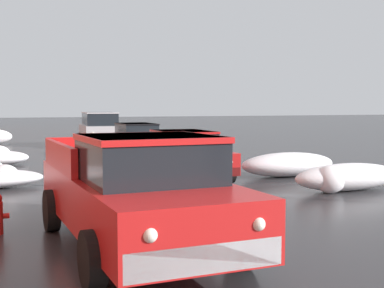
{
  "coord_description": "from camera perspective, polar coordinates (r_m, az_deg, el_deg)",
  "views": [
    {
      "loc": [
        -4.2,
        -0.77,
        2.17
      ],
      "look_at": [
        0.89,
        11.83,
        1.17
      ],
      "focal_mm": 49.1,
      "sensor_mm": 36.0,
      "label": 1
    }
  ],
  "objects": [
    {
      "name": "sedan_black_parked_kerbside_mid",
      "position": [
        22.36,
        -5.97,
        0.54
      ],
      "size": [
        1.93,
        4.38,
        1.42
      ],
      "color": "black",
      "rests_on": "ground"
    },
    {
      "name": "sedan_red_parked_kerbside_close",
      "position": [
        15.61,
        -0.78,
        -1.01
      ],
      "size": [
        2.05,
        4.18,
        1.42
      ],
      "color": "red",
      "rests_on": "ground"
    },
    {
      "name": "snow_bank_along_left_kerb",
      "position": [
        13.94,
        16.26,
        -3.49
      ],
      "size": [
        3.13,
        1.09,
        0.7
      ],
      "color": "white",
      "rests_on": "ground"
    },
    {
      "name": "snow_bank_near_corner_right",
      "position": [
        16.41,
        10.48,
        -2.2
      ],
      "size": [
        3.15,
        1.31,
        0.73
      ],
      "color": "white",
      "rests_on": "ground"
    },
    {
      "name": "pickup_truck_red_approaching_near_lane",
      "position": [
        7.92,
        -6.13,
        -5.16
      ],
      "size": [
        2.29,
        5.41,
        1.76
      ],
      "color": "red",
      "rests_on": "ground"
    },
    {
      "name": "suv_silver_parked_far_down_block",
      "position": [
        28.44,
        -9.99,
        1.74
      ],
      "size": [
        2.34,
        4.38,
        1.82
      ],
      "color": "#B7B7BC",
      "rests_on": "ground"
    }
  ]
}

